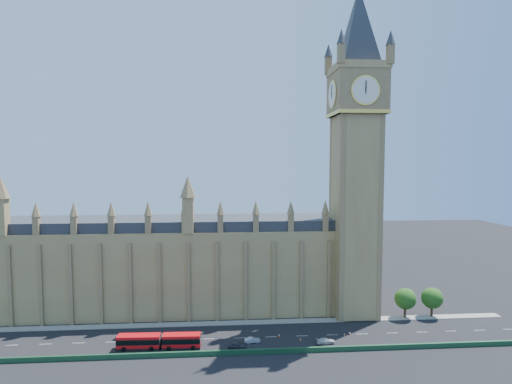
{
  "coord_description": "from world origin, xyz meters",
  "views": [
    {
      "loc": [
        0.83,
        -98.85,
        44.48
      ],
      "look_at": [
        8.84,
        10.0,
        36.61
      ],
      "focal_mm": 28.0,
      "sensor_mm": 36.0,
      "label": 1
    }
  ],
  "objects": [
    {
      "name": "kerb_north",
      "position": [
        0.0,
        9.5,
        0.08
      ],
      "size": [
        160.0,
        3.0,
        0.16
      ],
      "primitive_type": "cube",
      "color": "gray",
      "rests_on": "ground"
    },
    {
      "name": "car_white",
      "position": [
        25.06,
        -4.79,
        0.67
      ],
      "size": [
        4.81,
        2.44,
        1.34
      ],
      "primitive_type": "imported",
      "rotation": [
        0.0,
        0.0,
        1.7
      ],
      "color": "silver",
      "rests_on": "ground"
    },
    {
      "name": "bridge_parapet",
      "position": [
        0.0,
        -9.0,
        0.6
      ],
      "size": [
        160.0,
        0.6,
        1.2
      ],
      "primitive_type": "cube",
      "color": "#1E4C2D",
      "rests_on": "ground"
    },
    {
      "name": "tree_east_far",
      "position": [
        60.22,
        10.08,
        5.64
      ],
      "size": [
        6.0,
        6.0,
        8.5
      ],
      "color": "#382619",
      "rests_on": "ground"
    },
    {
      "name": "palace_westminster",
      "position": [
        -25.0,
        22.0,
        13.86
      ],
      "size": [
        120.0,
        20.0,
        28.0
      ],
      "color": "olive",
      "rests_on": "ground"
    },
    {
      "name": "tree_east_near",
      "position": [
        52.22,
        10.08,
        5.64
      ],
      "size": [
        6.0,
        6.0,
        8.5
      ],
      "color": "#382619",
      "rests_on": "ground"
    },
    {
      "name": "cone_a",
      "position": [
        31.01,
        -0.74,
        0.31
      ],
      "size": [
        0.47,
        0.47,
        0.63
      ],
      "rotation": [
        0.0,
        0.0,
        0.2
      ],
      "color": "black",
      "rests_on": "ground"
    },
    {
      "name": "ground",
      "position": [
        0.0,
        0.0,
        0.0
      ],
      "size": [
        400.0,
        400.0,
        0.0
      ],
      "primitive_type": "plane",
      "color": "black",
      "rests_on": "ground"
    },
    {
      "name": "car_silver",
      "position": [
        7.01,
        -2.92,
        0.64
      ],
      "size": [
        4.02,
        1.82,
        1.28
      ],
      "primitive_type": "imported",
      "rotation": [
        0.0,
        0.0,
        1.69
      ],
      "color": "#B3B5BB",
      "rests_on": "ground"
    },
    {
      "name": "car_grey",
      "position": [
        3.11,
        -5.85,
        0.72
      ],
      "size": [
        4.39,
        2.23,
        1.43
      ],
      "primitive_type": "imported",
      "rotation": [
        0.0,
        0.0,
        1.44
      ],
      "color": "#393A40",
      "rests_on": "ground"
    },
    {
      "name": "cone_b",
      "position": [
        32.56,
        -0.28,
        0.33
      ],
      "size": [
        0.56,
        0.56,
        0.68
      ],
      "rotation": [
        0.0,
        0.0,
        -0.43
      ],
      "color": "black",
      "rests_on": "ground"
    },
    {
      "name": "red_bus",
      "position": [
        -15.62,
        -4.32,
        1.78
      ],
      "size": [
        19.89,
        3.64,
        3.37
      ],
      "rotation": [
        0.0,
        0.0,
        -0.03
      ],
      "color": "red",
      "rests_on": "ground"
    },
    {
      "name": "elizabeth_tower",
      "position": [
        38.0,
        13.99,
        54.56
      ],
      "size": [
        20.59,
        20.59,
        105.0
      ],
      "color": "olive",
      "rests_on": "ground"
    },
    {
      "name": "cone_c",
      "position": [
        14.0,
        -0.23,
        0.37
      ],
      "size": [
        0.53,
        0.53,
        0.74
      ],
      "rotation": [
        0.0,
        0.0,
        -0.13
      ],
      "color": "black",
      "rests_on": "ground"
    },
    {
      "name": "cone_d",
      "position": [
        19.1,
        -2.82,
        0.33
      ],
      "size": [
        0.53,
        0.53,
        0.67
      ],
      "rotation": [
        0.0,
        0.0,
        0.32
      ],
      "color": "black",
      "rests_on": "ground"
    }
  ]
}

